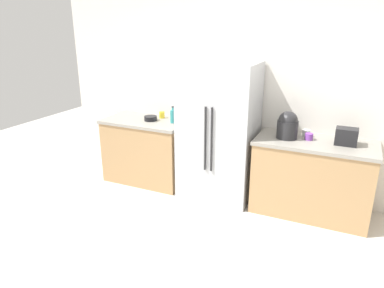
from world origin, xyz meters
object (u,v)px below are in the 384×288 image
object	(u,v)px
rice_cooker	(288,125)
cup_b	(162,115)
toaster	(346,136)
cup_c	(309,137)
bowl_a	(151,118)
refrigerator	(219,132)
cup_a	(306,133)
bottle_a	(173,116)

from	to	relation	value
rice_cooker	cup_b	xyz separation A→B (m)	(-1.80, 0.20, -0.11)
toaster	cup_c	world-z (taller)	toaster
rice_cooker	bowl_a	xyz separation A→B (m)	(-1.87, 0.01, -0.12)
refrigerator	cup_b	world-z (taller)	refrigerator
refrigerator	toaster	world-z (taller)	refrigerator
refrigerator	cup_c	bearing A→B (deg)	2.56
cup_a	cup_b	distance (m)	2.00
bowl_a	cup_a	bearing A→B (deg)	4.07
rice_cooker	bowl_a	world-z (taller)	rice_cooker
refrigerator	bowl_a	world-z (taller)	refrigerator
cup_a	cup_b	size ratio (longest dim) A/B	1.02
toaster	rice_cooker	bearing A→B (deg)	-176.92
bottle_a	bowl_a	xyz separation A→B (m)	(-0.34, -0.03, -0.06)
bottle_a	refrigerator	bearing A→B (deg)	-3.56
rice_cooker	bowl_a	distance (m)	1.88
refrigerator	bowl_a	bearing A→B (deg)	179.03
cup_c	cup_b	bearing A→B (deg)	175.63
cup_b	cup_a	bearing A→B (deg)	-1.16
refrigerator	rice_cooker	bearing A→B (deg)	0.47
bottle_a	cup_a	size ratio (longest dim) A/B	2.43
bottle_a	bowl_a	bearing A→B (deg)	-175.74
toaster	cup_c	size ratio (longest dim) A/B	2.52
cup_a	rice_cooker	bearing A→B (deg)	-141.80
rice_cooker	cup_b	size ratio (longest dim) A/B	3.51
cup_b	cup_c	xyz separation A→B (m)	(2.04, -0.16, -0.01)
cup_c	refrigerator	bearing A→B (deg)	-177.44
toaster	cup_a	bearing A→B (deg)	164.43
toaster	bowl_a	bearing A→B (deg)	-179.44
toaster	cup_a	world-z (taller)	toaster
cup_a	cup_c	bearing A→B (deg)	-68.57
rice_cooker	cup_c	distance (m)	0.28
cup_a	bottle_a	bearing A→B (deg)	-175.97
toaster	bowl_a	size ratio (longest dim) A/B	1.31
bowl_a	cup_c	bearing A→B (deg)	0.86
cup_c	bottle_a	bearing A→B (deg)	-179.78
bottle_a	cup_b	xyz separation A→B (m)	(-0.26, 0.16, -0.05)
cup_c	cup_a	bearing A→B (deg)	111.43
cup_c	toaster	bearing A→B (deg)	-1.07
refrigerator	bowl_a	size ratio (longest dim) A/B	9.89
bowl_a	cup_b	bearing A→B (deg)	68.41
bottle_a	cup_c	world-z (taller)	bottle_a
refrigerator	toaster	distance (m)	1.50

